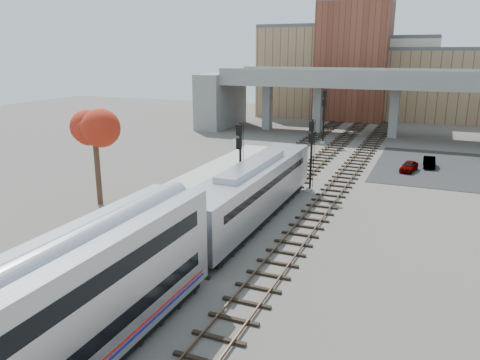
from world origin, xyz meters
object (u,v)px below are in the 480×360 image
Objects in this scene: locomotive at (252,191)px; signal_mast_far at (324,117)px; tree at (94,130)px; car_b at (429,162)px; signal_mast_near at (240,166)px; signal_mast_mid at (311,158)px; car_a at (409,166)px.

signal_mast_far is at bearing 93.84° from locomotive.
tree is 33.99m from car_b.
tree reaches higher than signal_mast_near.
signal_mast_mid is 2.00× the size of car_a.
locomotive reaches higher than car_b.
signal_mast_mid is 22.92m from signal_mast_far.
tree reaches higher than signal_mast_far.
signal_mast_mid reaches higher than car_b.
locomotive is 31.35m from signal_mast_far.
locomotive is 3.00× the size of signal_mast_mid.
tree reaches higher than locomotive.
signal_mast_near is 20.63m from car_a.
locomotive is 2.35× the size of tree.
signal_mast_near is 0.93× the size of signal_mast_far.
signal_mast_far is (0.00, 28.50, 0.33)m from signal_mast_near.
signal_mast_far is at bearing 100.31° from signal_mast_mid.
tree is 30.82m from car_a.
signal_mast_far is at bearing 71.91° from tree.
car_a is (11.62, 16.84, -2.66)m from signal_mast_near.
tree is at bearing -124.97° from car_a.
car_b is at bearing 63.00° from locomotive.
tree is at bearing -108.09° from signal_mast_far.
car_b is at bearing 67.80° from car_a.
signal_mast_far reaches higher than car_b.
signal_mast_far is at bearing 143.40° from car_b.
signal_mast_mid is at bearing -79.69° from signal_mast_far.
car_b is (24.04, 23.42, -5.42)m from tree.
signal_mast_far is at bearing 90.00° from signal_mast_near.
signal_mast_near reaches higher than locomotive.
signal_mast_near is 11.58m from tree.
signal_mast_mid is at bearing -127.58° from car_b.
locomotive is at bearing -52.61° from signal_mast_near.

